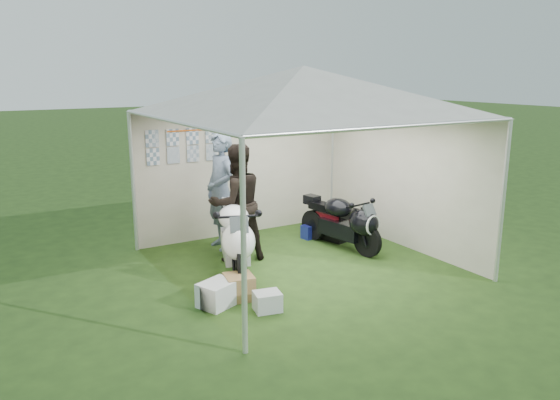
{
  "coord_description": "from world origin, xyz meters",
  "views": [
    {
      "loc": [
        -4.36,
        -6.73,
        2.92
      ],
      "look_at": [
        -0.19,
        0.35,
        0.98
      ],
      "focal_mm": 35.0,
      "sensor_mm": 36.0,
      "label": 1
    }
  ],
  "objects_px": {
    "canopy_tent": "(302,96)",
    "person_blue_jacket": "(221,191)",
    "equipment_box": "(340,224)",
    "crate_2": "(267,301)",
    "person_dark_jacket": "(237,203)",
    "paddock_stand": "(311,231)",
    "crate_0": "(218,294)",
    "motorcycle_black": "(344,221)",
    "motorcycle_white": "(235,236)",
    "crate_1": "(239,287)"
  },
  "relations": [
    {
      "from": "canopy_tent",
      "to": "person_blue_jacket",
      "type": "distance_m",
      "value": 2.2
    },
    {
      "from": "equipment_box",
      "to": "crate_2",
      "type": "relative_size",
      "value": 1.66
    },
    {
      "from": "canopy_tent",
      "to": "person_dark_jacket",
      "type": "relative_size",
      "value": 3.06
    },
    {
      "from": "equipment_box",
      "to": "crate_2",
      "type": "height_order",
      "value": "equipment_box"
    },
    {
      "from": "paddock_stand",
      "to": "crate_0",
      "type": "xyz_separation_m",
      "value": [
        -2.64,
        -1.82,
        0.03
      ]
    },
    {
      "from": "equipment_box",
      "to": "paddock_stand",
      "type": "bearing_deg",
      "value": 143.46
    },
    {
      "from": "motorcycle_black",
      "to": "person_blue_jacket",
      "type": "xyz_separation_m",
      "value": [
        -1.73,
        1.1,
        0.5
      ]
    },
    {
      "from": "motorcycle_black",
      "to": "person_dark_jacket",
      "type": "bearing_deg",
      "value": 157.8
    },
    {
      "from": "motorcycle_white",
      "to": "canopy_tent",
      "type": "bearing_deg",
      "value": 10.87
    },
    {
      "from": "person_dark_jacket",
      "to": "crate_0",
      "type": "relative_size",
      "value": 3.95
    },
    {
      "from": "motorcycle_white",
      "to": "person_dark_jacket",
      "type": "distance_m",
      "value": 0.66
    },
    {
      "from": "person_dark_jacket",
      "to": "crate_1",
      "type": "bearing_deg",
      "value": 66.62
    },
    {
      "from": "paddock_stand",
      "to": "crate_2",
      "type": "relative_size",
      "value": 1.0
    },
    {
      "from": "motorcycle_black",
      "to": "crate_2",
      "type": "height_order",
      "value": "motorcycle_black"
    },
    {
      "from": "equipment_box",
      "to": "canopy_tent",
      "type": "bearing_deg",
      "value": -150.4
    },
    {
      "from": "canopy_tent",
      "to": "paddock_stand",
      "type": "distance_m",
      "value": 2.81
    },
    {
      "from": "person_blue_jacket",
      "to": "crate_1",
      "type": "relative_size",
      "value": 5.42
    },
    {
      "from": "motorcycle_black",
      "to": "canopy_tent",
      "type": "bearing_deg",
      "value": -175.67
    },
    {
      "from": "paddock_stand",
      "to": "person_dark_jacket",
      "type": "height_order",
      "value": "person_dark_jacket"
    },
    {
      "from": "motorcycle_white",
      "to": "person_blue_jacket",
      "type": "relative_size",
      "value": 1.01
    },
    {
      "from": "canopy_tent",
      "to": "person_blue_jacket",
      "type": "bearing_deg",
      "value": 118.01
    },
    {
      "from": "crate_0",
      "to": "crate_2",
      "type": "bearing_deg",
      "value": -44.38
    },
    {
      "from": "person_blue_jacket",
      "to": "motorcycle_white",
      "type": "bearing_deg",
      "value": -18.77
    },
    {
      "from": "crate_2",
      "to": "paddock_stand",
      "type": "bearing_deg",
      "value": 46.39
    },
    {
      "from": "motorcycle_white",
      "to": "equipment_box",
      "type": "relative_size",
      "value": 3.65
    },
    {
      "from": "motorcycle_black",
      "to": "person_blue_jacket",
      "type": "relative_size",
      "value": 0.9
    },
    {
      "from": "motorcycle_white",
      "to": "paddock_stand",
      "type": "bearing_deg",
      "value": 44.72
    },
    {
      "from": "person_dark_jacket",
      "to": "crate_1",
      "type": "xyz_separation_m",
      "value": [
        -0.65,
        -1.38,
        -0.76
      ]
    },
    {
      "from": "motorcycle_black",
      "to": "crate_0",
      "type": "relative_size",
      "value": 3.77
    },
    {
      "from": "motorcycle_black",
      "to": "motorcycle_white",
      "type": "bearing_deg",
      "value": 172.69
    },
    {
      "from": "person_dark_jacket",
      "to": "crate_0",
      "type": "xyz_separation_m",
      "value": [
        -0.98,
        -1.43,
        -0.77
      ]
    },
    {
      "from": "paddock_stand",
      "to": "crate_0",
      "type": "height_order",
      "value": "crate_0"
    },
    {
      "from": "paddock_stand",
      "to": "person_blue_jacket",
      "type": "relative_size",
      "value": 0.17
    },
    {
      "from": "motorcycle_white",
      "to": "motorcycle_black",
      "type": "distance_m",
      "value": 2.06
    },
    {
      "from": "person_dark_jacket",
      "to": "person_blue_jacket",
      "type": "bearing_deg",
      "value": -92.39
    },
    {
      "from": "person_dark_jacket",
      "to": "equipment_box",
      "type": "distance_m",
      "value": 2.17
    },
    {
      "from": "person_dark_jacket",
      "to": "crate_2",
      "type": "distance_m",
      "value": 2.12
    },
    {
      "from": "motorcycle_white",
      "to": "person_dark_jacket",
      "type": "bearing_deg",
      "value": 81.32
    },
    {
      "from": "person_dark_jacket",
      "to": "person_blue_jacket",
      "type": "height_order",
      "value": "person_blue_jacket"
    },
    {
      "from": "crate_0",
      "to": "canopy_tent",
      "type": "bearing_deg",
      "value": 23.92
    },
    {
      "from": "paddock_stand",
      "to": "crate_1",
      "type": "bearing_deg",
      "value": -142.58
    },
    {
      "from": "motorcycle_white",
      "to": "crate_1",
      "type": "bearing_deg",
      "value": -92.82
    },
    {
      "from": "person_dark_jacket",
      "to": "crate_0",
      "type": "bearing_deg",
      "value": 57.55
    },
    {
      "from": "canopy_tent",
      "to": "crate_2",
      "type": "xyz_separation_m",
      "value": [
        -1.28,
        -1.23,
        -2.46
      ]
    },
    {
      "from": "person_dark_jacket",
      "to": "crate_0",
      "type": "distance_m",
      "value": 1.9
    },
    {
      "from": "motorcycle_black",
      "to": "person_dark_jacket",
      "type": "height_order",
      "value": "person_dark_jacket"
    },
    {
      "from": "person_blue_jacket",
      "to": "equipment_box",
      "type": "distance_m",
      "value": 2.22
    },
    {
      "from": "person_blue_jacket",
      "to": "crate_2",
      "type": "height_order",
      "value": "person_blue_jacket"
    },
    {
      "from": "paddock_stand",
      "to": "crate_1",
      "type": "xyz_separation_m",
      "value": [
        -2.31,
        -1.77,
        0.04
      ]
    },
    {
      "from": "motorcycle_black",
      "to": "equipment_box",
      "type": "distance_m",
      "value": 0.61
    }
  ]
}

